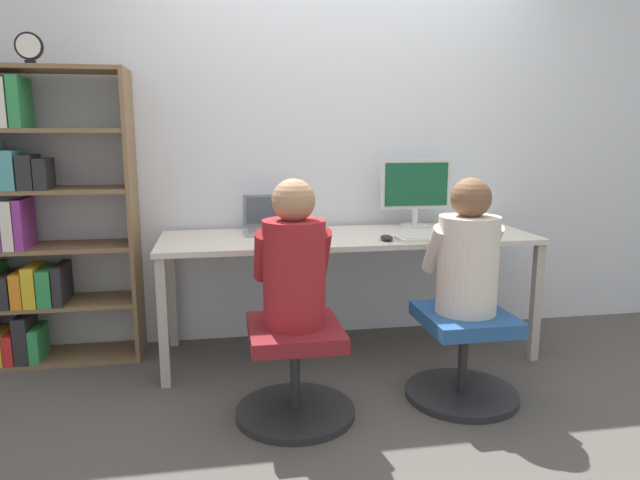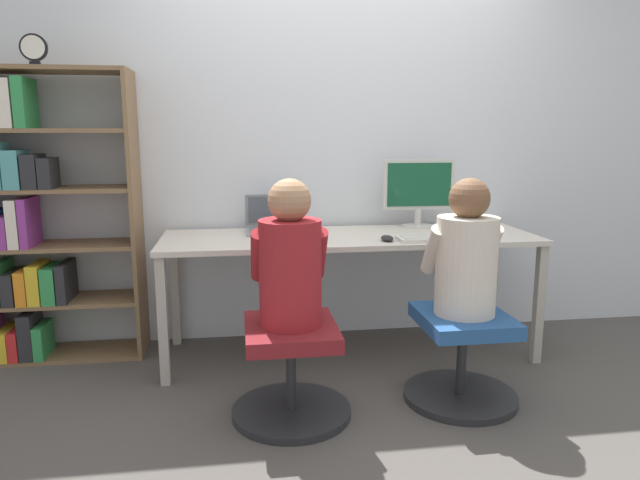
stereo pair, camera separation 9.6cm
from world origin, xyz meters
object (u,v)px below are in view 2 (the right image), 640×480
at_px(laptop, 272,224).
at_px(bookshelf, 30,221).
at_px(office_chair_left, 462,355).
at_px(office_chair_right, 291,368).
at_px(person_at_monitor, 466,255).
at_px(person_at_laptop, 290,261).
at_px(desk_clock, 34,48).
at_px(keyboard, 438,238).
at_px(desktop_monitor, 419,191).

distance_m(laptop, bookshelf, 1.39).
xyz_separation_m(office_chair_left, bookshelf, (-2.28, 0.88, 0.59)).
bearing_deg(laptop, office_chair_right, -88.55).
bearing_deg(office_chair_right, office_chair_left, 2.71).
height_order(person_at_monitor, person_at_laptop, person_at_laptop).
height_order(laptop, office_chair_right, laptop).
relative_size(office_chair_left, desk_clock, 3.50).
bearing_deg(laptop, bookshelf, -179.97).
bearing_deg(person_at_laptop, person_at_monitor, 2.71).
xyz_separation_m(office_chair_left, office_chair_right, (-0.86, -0.04, 0.00)).
bearing_deg(keyboard, office_chair_left, -92.44).
distance_m(laptop, person_at_laptop, 0.92).
bearing_deg(desktop_monitor, office_chair_left, -93.09).
height_order(keyboard, bookshelf, bookshelf).
bearing_deg(bookshelf, office_chair_right, -33.08).
bearing_deg(desk_clock, person_at_monitor, -20.23).
bearing_deg(person_at_laptop, office_chair_right, -90.00).
height_order(keyboard, person_at_laptop, person_at_laptop).
distance_m(bookshelf, desk_clock, 0.96).
bearing_deg(laptop, desk_clock, -176.16).
bearing_deg(desktop_monitor, laptop, -177.60).
relative_size(person_at_monitor, person_at_laptop, 0.98).
relative_size(laptop, office_chair_right, 0.59).
bearing_deg(bookshelf, person_at_monitor, -21.04).
bearing_deg(desk_clock, office_chair_left, -20.34).
relative_size(desktop_monitor, desk_clock, 2.83).
relative_size(keyboard, person_at_monitor, 0.68).
bearing_deg(person_at_monitor, bookshelf, 158.96).
bearing_deg(desktop_monitor, keyboard, -93.74).
bearing_deg(office_chair_right, laptop, 91.45).
xyz_separation_m(desktop_monitor, laptop, (-0.94, -0.04, -0.18)).
distance_m(office_chair_left, person_at_monitor, 0.51).
xyz_separation_m(desktop_monitor, person_at_laptop, (-0.91, -0.96, -0.21)).
bearing_deg(desk_clock, office_chair_right, -33.05).
bearing_deg(person_at_monitor, desk_clock, 159.77).
distance_m(keyboard, office_chair_right, 1.14).
xyz_separation_m(office_chair_right, desk_clock, (-1.29, 0.84, 1.54)).
bearing_deg(keyboard, office_chair_right, -150.30).
bearing_deg(person_at_laptop, keyboard, 29.46).
relative_size(office_chair_right, person_at_laptop, 0.84).
bearing_deg(bookshelf, keyboard, -10.33).
bearing_deg(desk_clock, laptop, 3.84).
height_order(desktop_monitor, office_chair_right, desktop_monitor).
xyz_separation_m(office_chair_right, person_at_monitor, (0.86, 0.05, 0.51)).
distance_m(office_chair_left, person_at_laptop, 1.01).
bearing_deg(desktop_monitor, person_at_laptop, -133.62).
distance_m(keyboard, desk_clock, 2.42).
distance_m(office_chair_right, person_at_monitor, 1.00).
distance_m(desktop_monitor, desk_clock, 2.35).
distance_m(office_chair_right, bookshelf, 1.79).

